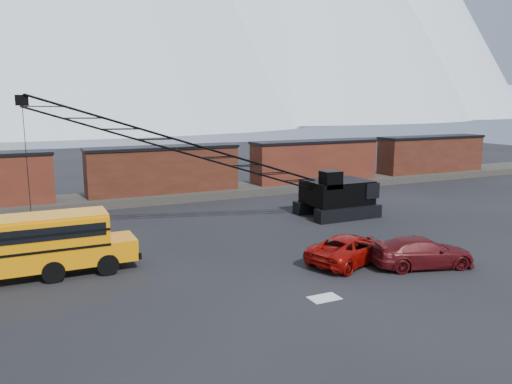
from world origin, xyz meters
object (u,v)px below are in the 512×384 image
at_px(crawler_crane, 215,157).
at_px(school_bus, 10,246).
at_px(maroon_suv, 422,252).
at_px(red_pickup, 350,249).

bearing_deg(crawler_crane, school_bus, -157.79).
xyz_separation_m(school_bus, maroon_suv, (19.99, -6.98, -0.99)).
bearing_deg(red_pickup, maroon_suv, -146.30).
distance_m(maroon_suv, crawler_crane, 14.82).
bearing_deg(school_bus, maroon_suv, -19.25).
height_order(red_pickup, maroon_suv, maroon_suv).
bearing_deg(crawler_crane, red_pickup, -66.96).
height_order(school_bus, crawler_crane, crawler_crane).
relative_size(red_pickup, crawler_crane, 0.23).
height_order(school_bus, red_pickup, school_bus).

